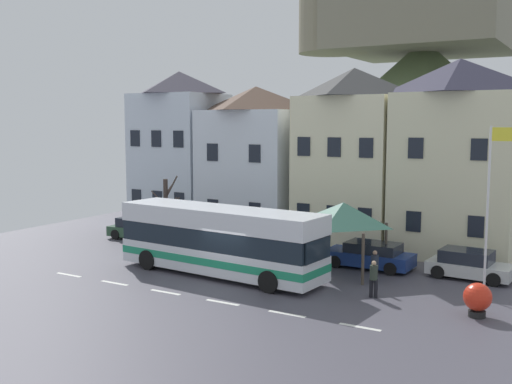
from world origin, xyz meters
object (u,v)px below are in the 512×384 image
townhouse_02 (353,157)px  bare_tree_00 (166,213)px  townhouse_00 (180,150)px  pedestrian_01 (374,277)px  public_bench (370,256)px  harbour_buoy (478,298)px  hilltop_castle (420,113)px  parked_car_00 (370,255)px  townhouse_03 (457,159)px  pedestrian_00 (375,264)px  bus_shelter (343,214)px  parked_car_01 (141,229)px  parked_car_02 (469,265)px  townhouse_01 (256,161)px  flagpole (490,200)px  transit_bus (220,241)px

townhouse_02 → bare_tree_00: size_ratio=2.41×
townhouse_00 → pedestrian_01: bearing=-29.6°
public_bench → harbour_buoy: harbour_buoy is taller
pedestrian_01 → public_bench: pedestrian_01 is taller
hilltop_castle → parked_car_00: (4.28, -24.41, -7.58)m
townhouse_03 → bare_tree_00: townhouse_03 is taller
townhouse_00 → hilltop_castle: 22.67m
pedestrian_00 → harbour_buoy: bearing=-28.9°
bus_shelter → pedestrian_00: size_ratio=2.37×
parked_car_01 → bare_tree_00: size_ratio=0.97×
parked_car_02 → parked_car_01: bearing=-174.8°
townhouse_01 → flagpole: bearing=-27.1°
townhouse_02 → bus_shelter: 7.92m
townhouse_01 → townhouse_03: 13.00m
pedestrian_01 → bare_tree_00: bare_tree_00 is taller
townhouse_01 → harbour_buoy: (16.16, -10.87, -4.13)m
pedestrian_00 → bare_tree_00: bare_tree_00 is taller
townhouse_03 → bare_tree_00: (-14.49, -7.34, -3.18)m
hilltop_castle → flagpole: bearing=-69.1°
hilltop_castle → flagpole: (10.37, -27.18, -4.03)m
bare_tree_00 → parked_car_00: bearing=10.6°
townhouse_00 → parked_car_02: 21.92m
townhouse_00 → bus_shelter: size_ratio=3.04×
pedestrian_01 → harbour_buoy: 4.32m
pedestrian_00 → pedestrian_01: (0.77, -2.34, -0.00)m
townhouse_02 → harbour_buoy: size_ratio=8.03×
townhouse_02 → parked_car_01: bearing=-155.2°
townhouse_03 → hilltop_castle: hilltop_castle is taller
harbour_buoy → bare_tree_00: bearing=169.5°
hilltop_castle → transit_bus: size_ratio=2.94×
parked_car_00 → harbour_buoy: size_ratio=3.39×
pedestrian_01 → harbour_buoy: (4.29, -0.45, -0.15)m
pedestrian_00 → bare_tree_00: 12.70m
pedestrian_01 → flagpole: flagpole is taller
flagpole → townhouse_02: bearing=138.1°
townhouse_01 → bare_tree_00: size_ratio=2.20×
pedestrian_00 → flagpole: size_ratio=0.21×
transit_bus → parked_car_01: 10.72m
townhouse_02 → harbour_buoy: 15.17m
townhouse_01 → transit_bus: townhouse_01 is taller
townhouse_00 → hilltop_castle: bearing=58.5°
townhouse_03 → parked_car_02: (1.75, -4.81, -4.76)m
flagpole → harbour_buoy: size_ratio=5.50×
townhouse_00 → townhouse_03: bearing=-0.1°
bare_tree_00 → pedestrian_00: bearing=-2.3°
pedestrian_01 → townhouse_02: bearing=115.9°
townhouse_00 → pedestrian_00: size_ratio=7.19×
parked_car_00 → bare_tree_00: bare_tree_00 is taller
townhouse_01 → parked_car_01: bearing=-134.1°
parked_car_02 → flagpole: (1.30, -3.16, 3.55)m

